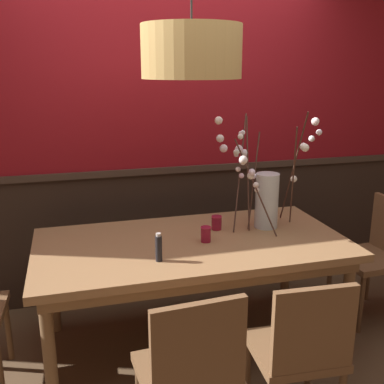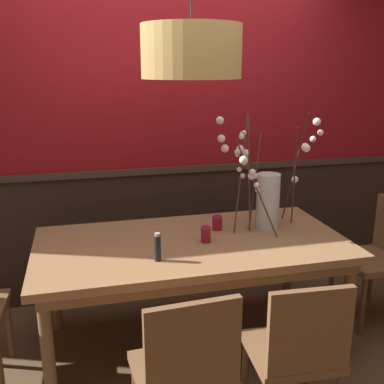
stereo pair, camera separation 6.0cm
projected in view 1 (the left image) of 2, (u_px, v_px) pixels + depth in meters
The scene contains 11 objects.
ground_plane at pixel (192, 343), 3.08m from camera, with size 24.00×24.00×0.00m, color brown.
back_wall at pixel (163, 124), 3.50m from camera, with size 5.87×0.14×2.78m.
dining_table at pixel (192, 252), 2.91m from camera, with size 1.96×1.00×0.74m.
chair_near_side_left at pixel (191, 369), 2.02m from camera, with size 0.46×0.42×0.90m.
chair_near_side_right at pixel (301, 349), 2.19m from camera, with size 0.44×0.43×0.88m.
chair_head_east_end at pixel (377, 251), 3.32m from camera, with size 0.44×0.45×0.89m.
vase_with_blossoms at pixel (265, 194), 3.07m from camera, with size 0.61×0.56×0.81m.
candle_holder_nearer_center at pixel (217, 223), 3.07m from camera, with size 0.07×0.07×0.10m.
candle_holder_nearer_edge at pixel (206, 234), 2.86m from camera, with size 0.07×0.07×0.10m.
condiment_bottle at pixel (159, 248), 2.56m from camera, with size 0.04×0.04×0.17m.
pendant_lamp at pixel (191, 52), 2.54m from camera, with size 0.57×0.57×1.04m.
Camera 1 is at (-0.71, -2.60, 1.81)m, focal length 42.51 mm.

